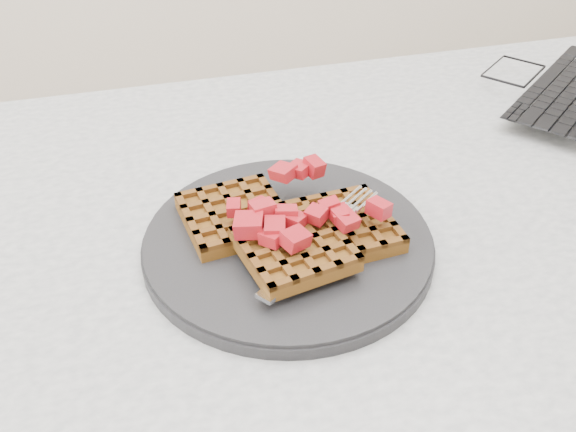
% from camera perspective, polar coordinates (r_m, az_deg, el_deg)
% --- Properties ---
extents(table, '(1.20, 0.80, 0.75)m').
position_cam_1_polar(table, '(0.74, 9.83, -7.86)').
color(table, beige).
rests_on(table, ground).
extents(plate, '(0.28, 0.28, 0.02)m').
position_cam_1_polar(plate, '(0.62, 0.00, -2.36)').
color(plate, black).
rests_on(plate, table).
extents(waffles, '(0.20, 0.18, 0.03)m').
position_cam_1_polar(waffles, '(0.60, 0.11, -1.17)').
color(waffles, brown).
rests_on(waffles, plate).
extents(strawberry_pile, '(0.15, 0.15, 0.02)m').
position_cam_1_polar(strawberry_pile, '(0.59, 0.00, 1.08)').
color(strawberry_pile, maroon).
rests_on(strawberry_pile, waffles).
extents(fork, '(0.16, 0.13, 0.02)m').
position_cam_1_polar(fork, '(0.59, 3.52, -2.47)').
color(fork, silver).
rests_on(fork, plate).
extents(laptop, '(0.34, 0.33, 0.19)m').
position_cam_1_polar(laptop, '(0.96, 23.70, 11.38)').
color(laptop, black).
rests_on(laptop, table).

